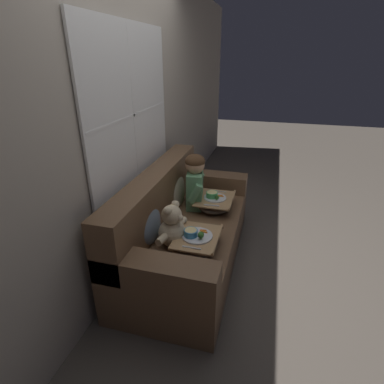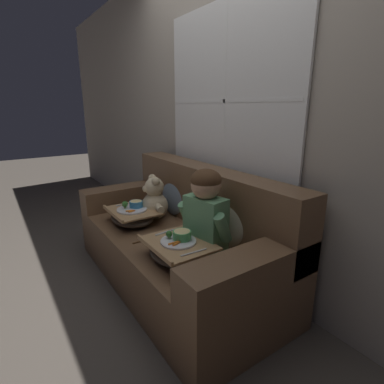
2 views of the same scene
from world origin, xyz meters
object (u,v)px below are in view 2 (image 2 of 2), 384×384
Objects in this scene: throw_pillow_behind_teddy at (175,193)px; teddy_bear at (154,200)px; lap_tray_teddy at (132,216)px; lap_tray_child at (178,249)px; couch at (180,242)px; throw_pillow_behind_child at (229,217)px; child_figure at (206,207)px.

throw_pillow_behind_teddy is 0.20m from teddy_bear.
lap_tray_child is at bearing -0.03° from lap_tray_teddy.
lap_tray_teddy is at bearing 179.97° from lap_tray_child.
couch is 0.43m from teddy_bear.
throw_pillow_behind_child is 0.75× the size of child_figure.
child_figure is 0.31m from lap_tray_child.
throw_pillow_behind_child reaches higher than lap_tray_teddy.
throw_pillow_behind_teddy is (-0.36, 0.17, 0.27)m from couch.
child_figure is at bearing 0.32° from teddy_bear.
throw_pillow_behind_child is at bearing 25.61° from couch.
throw_pillow_behind_teddy is 0.98× the size of teddy_bear.
throw_pillow_behind_child is (0.36, 0.17, 0.27)m from couch.
teddy_bear is 0.22m from lap_tray_teddy.
throw_pillow_behind_child is 0.83m from lap_tray_teddy.
child_figure reaches higher than couch.
throw_pillow_behind_child is at bearing 15.71° from teddy_bear.
child_figure is 1.37× the size of teddy_bear.
lap_tray_child is at bearing -15.74° from teddy_bear.
lap_tray_teddy is at bearing -90.17° from throw_pillow_behind_teddy.
couch is at bearing 4.80° from teddy_bear.
throw_pillow_behind_child is 1.03× the size of teddy_bear.
throw_pillow_behind_teddy is 0.90× the size of lap_tray_child.
throw_pillow_behind_teddy is at bearing 89.67° from teddy_bear.
child_figure is at bearing 16.00° from lap_tray_teddy.
throw_pillow_behind_teddy reaches higher than lap_tray_child.
throw_pillow_behind_teddy is at bearing 89.83° from lap_tray_teddy.
throw_pillow_behind_child is at bearing 29.35° from lap_tray_teddy.
throw_pillow_behind_teddy reaches higher than lap_tray_teddy.
throw_pillow_behind_child is 0.95× the size of lap_tray_child.
teddy_bear is at bearing -164.29° from throw_pillow_behind_child.
throw_pillow_behind_teddy is 0.42m from lap_tray_teddy.
throw_pillow_behind_teddy is at bearing 154.39° from couch.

